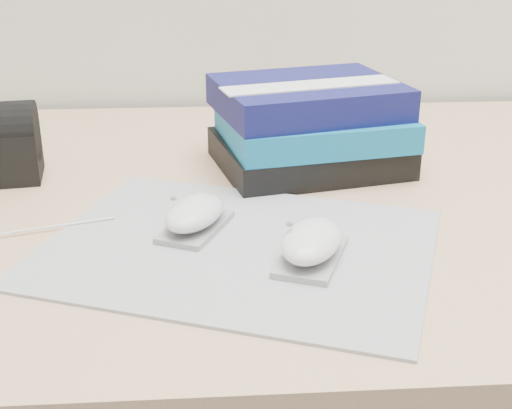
{
  "coord_description": "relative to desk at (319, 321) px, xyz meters",
  "views": [
    {
      "loc": [
        -0.15,
        0.76,
        1.06
      ],
      "look_at": [
        -0.11,
        1.44,
        0.77
      ],
      "focal_mm": 50.0,
      "sensor_mm": 36.0,
      "label": 1
    }
  ],
  "objects": [
    {
      "name": "desk",
      "position": [
        0.0,
        0.0,
        0.0
      ],
      "size": [
        1.6,
        0.8,
        0.73
      ],
      "color": "tan",
      "rests_on": "ground"
    },
    {
      "name": "mousepad",
      "position": [
        -0.13,
        -0.22,
        0.24
      ],
      "size": [
        0.47,
        0.42,
        0.0
      ],
      "primitive_type": "cube",
      "rotation": [
        0.0,
        0.0,
        -0.36
      ],
      "color": "gray",
      "rests_on": "desk"
    },
    {
      "name": "mouse_rear",
      "position": [
        -0.17,
        -0.18,
        0.26
      ],
      "size": [
        0.09,
        0.11,
        0.04
      ],
      "color": "gray",
      "rests_on": "mousepad"
    },
    {
      "name": "mouse_front",
      "position": [
        -0.06,
        -0.26,
        0.26
      ],
      "size": [
        0.09,
        0.11,
        0.04
      ],
      "color": "gray",
      "rests_on": "mousepad"
    },
    {
      "name": "usb_cable",
      "position": [
        -0.36,
        -0.18,
        0.24
      ],
      "size": [
        0.2,
        0.06,
        0.0
      ],
      "primitive_type": "cylinder",
      "rotation": [
        0.0,
        1.57,
        0.29
      ],
      "color": "silver",
      "rests_on": "mousepad"
    },
    {
      "name": "book_stack",
      "position": [
        -0.02,
        0.02,
        0.29
      ],
      "size": [
        0.27,
        0.24,
        0.12
      ],
      "color": "black",
      "rests_on": "desk"
    }
  ]
}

